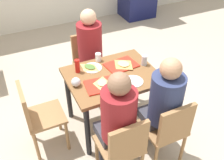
{
  "coord_description": "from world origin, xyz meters",
  "views": [
    {
      "loc": [
        -1.02,
        -2.14,
        2.46
      ],
      "look_at": [
        0.0,
        0.0,
        0.68
      ],
      "focal_mm": 41.88,
      "sensor_mm": 36.0,
      "label": 1
    }
  ],
  "objects": [
    {
      "name": "chair_far_side",
      "position": [
        0.0,
        0.77,
        0.51
      ],
      "size": [
        0.4,
        0.4,
        0.87
      ],
      "color": "#9E7247",
      "rests_on": "ground_plane"
    },
    {
      "name": "plastic_cup_b",
      "position": [
        0.03,
        -0.33,
        0.81
      ],
      "size": [
        0.07,
        0.07,
        0.1
      ],
      "primitive_type": "cylinder",
      "color": "white",
      "rests_on": "main_table"
    },
    {
      "name": "person_far_side",
      "position": [
        -0.0,
        0.63,
        0.76
      ],
      "size": [
        0.32,
        0.42,
        1.28
      ],
      "color": "#383842",
      "rests_on": "ground_plane"
    },
    {
      "name": "pizza_slice_b",
      "position": [
        0.2,
        0.1,
        0.78
      ],
      "size": [
        0.24,
        0.26,
        0.02
      ],
      "color": "tan",
      "rests_on": "tray_red_far"
    },
    {
      "name": "person_in_brown_jacket",
      "position": [
        0.25,
        -0.63,
        0.76
      ],
      "size": [
        0.32,
        0.42,
        1.28
      ],
      "color": "#383842",
      "rests_on": "ground_plane"
    },
    {
      "name": "foil_bundle",
      "position": [
        -0.43,
        -0.02,
        0.81
      ],
      "size": [
        0.1,
        0.1,
        0.1
      ],
      "primitive_type": "sphere",
      "color": "silver",
      "rests_on": "main_table"
    },
    {
      "name": "ground_plane",
      "position": [
        0.0,
        0.0,
        -0.01
      ],
      "size": [
        10.0,
        10.0,
        0.02
      ],
      "primitive_type": "cube",
      "color": "#B7A893"
    },
    {
      "name": "tray_red_near",
      "position": [
        -0.18,
        -0.14,
        0.76
      ],
      "size": [
        0.39,
        0.3,
        0.02
      ],
      "primitive_type": "cube",
      "rotation": [
        0.0,
        0.0,
        -0.11
      ],
      "color": "red",
      "rests_on": "main_table"
    },
    {
      "name": "pizza_slice_c",
      "position": [
        -0.18,
        0.22,
        0.77
      ],
      "size": [
        0.22,
        0.25,
        0.02
      ],
      "color": "#DBAD60",
      "rests_on": "paper_plate_center"
    },
    {
      "name": "soda_can",
      "position": [
        0.43,
        0.02,
        0.82
      ],
      "size": [
        0.07,
        0.07,
        0.12
      ],
      "primitive_type": "cylinder",
      "color": "#B7BCC6",
      "rests_on": "main_table"
    },
    {
      "name": "person_in_red",
      "position": [
        -0.25,
        -0.63,
        0.76
      ],
      "size": [
        0.32,
        0.42,
        1.28
      ],
      "color": "#383842",
      "rests_on": "ground_plane"
    },
    {
      "name": "tray_red_far",
      "position": [
        0.18,
        0.12,
        0.76
      ],
      "size": [
        0.39,
        0.3,
        0.02
      ],
      "primitive_type": "cube",
      "rotation": [
        0.0,
        0.0,
        0.11
      ],
      "color": "red",
      "rests_on": "main_table"
    },
    {
      "name": "chair_near_left",
      "position": [
        -0.25,
        -0.77,
        0.51
      ],
      "size": [
        0.4,
        0.4,
        0.87
      ],
      "color": "#9E7247",
      "rests_on": "ground_plane"
    },
    {
      "name": "chair_left_end",
      "position": [
        -0.89,
        0.0,
        0.51
      ],
      "size": [
        0.4,
        0.4,
        0.87
      ],
      "color": "#9E7247",
      "rests_on": "ground_plane"
    },
    {
      "name": "chair_near_right",
      "position": [
        0.25,
        -0.77,
        0.51
      ],
      "size": [
        0.4,
        0.4,
        0.87
      ],
      "color": "#9E7247",
      "rests_on": "ground_plane"
    },
    {
      "name": "paper_plate_near_edge",
      "position": [
        0.15,
        -0.21,
        0.76
      ],
      "size": [
        0.22,
        0.22,
        0.01
      ],
      "primitive_type": "cylinder",
      "color": "white",
      "rests_on": "main_table"
    },
    {
      "name": "main_table",
      "position": [
        0.0,
        0.0,
        0.64
      ],
      "size": [
        1.01,
        0.78,
        0.76
      ],
      "color": "brown",
      "rests_on": "ground_plane"
    },
    {
      "name": "plastic_cup_a",
      "position": [
        -0.03,
        0.33,
        0.81
      ],
      "size": [
        0.07,
        0.07,
        0.1
      ],
      "primitive_type": "cylinder",
      "color": "white",
      "rests_on": "main_table"
    },
    {
      "name": "pizza_slice_a",
      "position": [
        -0.17,
        -0.12,
        0.78
      ],
      "size": [
        0.21,
        0.23,
        0.02
      ],
      "color": "#DBAD60",
      "rests_on": "tray_red_near"
    },
    {
      "name": "condiment_bottle",
      "position": [
        -0.33,
        0.21,
        0.84
      ],
      "size": [
        0.06,
        0.06,
        0.16
      ],
      "primitive_type": "cylinder",
      "color": "red",
      "rests_on": "main_table"
    },
    {
      "name": "paper_plate_center",
      "position": [
        -0.15,
        0.21,
        0.76
      ],
      "size": [
        0.22,
        0.22,
        0.01
      ],
      "primitive_type": "cylinder",
      "color": "white",
      "rests_on": "main_table"
    }
  ]
}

